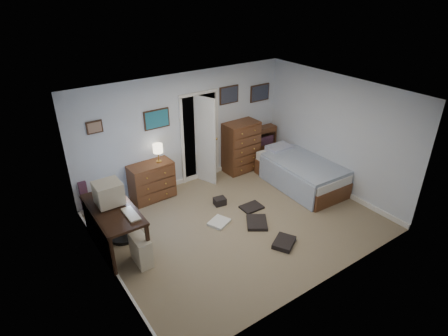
# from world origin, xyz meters

# --- Properties ---
(floor) EXTENTS (5.00, 4.00, 0.02)m
(floor) POSITION_xyz_m (0.00, 0.00, -0.01)
(floor) COLOR gray
(floor) RESTS_ON ground
(computer_desk) EXTENTS (0.68, 1.46, 0.84)m
(computer_desk) POSITION_xyz_m (-2.30, 0.58, 0.65)
(computer_desk) COLOR black
(computer_desk) RESTS_ON floor
(crt_monitor) EXTENTS (0.44, 0.41, 0.40)m
(crt_monitor) POSITION_xyz_m (-2.18, 0.73, 1.05)
(crt_monitor) COLOR beige
(crt_monitor) RESTS_ON computer_desk
(keyboard) EXTENTS (0.17, 0.45, 0.03)m
(keyboard) POSITION_xyz_m (-2.02, 0.23, 0.85)
(keyboard) COLOR beige
(keyboard) RESTS_ON computer_desk
(pc_tower) EXTENTS (0.24, 0.47, 0.50)m
(pc_tower) POSITION_xyz_m (-2.00, 0.03, 0.25)
(pc_tower) COLOR beige
(pc_tower) RESTS_ON floor
(office_chair) EXTENTS (0.56, 0.56, 1.08)m
(office_chair) POSITION_xyz_m (-2.06, 0.84, 0.42)
(office_chair) COLOR black
(office_chair) RESTS_ON floor
(media_stack) EXTENTS (0.15, 0.15, 0.73)m
(media_stack) POSITION_xyz_m (-2.32, 1.99, 0.36)
(media_stack) COLOR maroon
(media_stack) RESTS_ON floor
(low_dresser) EXTENTS (0.92, 0.49, 0.80)m
(low_dresser) POSITION_xyz_m (-0.97, 1.77, 0.40)
(low_dresser) COLOR brown
(low_dresser) RESTS_ON floor
(table_lamp) EXTENTS (0.21, 0.21, 0.39)m
(table_lamp) POSITION_xyz_m (-0.77, 1.78, 1.09)
(table_lamp) COLOR gold
(table_lamp) RESTS_ON low_dresser
(doorway) EXTENTS (0.96, 1.12, 2.05)m
(doorway) POSITION_xyz_m (0.35, 2.27, 1.00)
(doorway) COLOR black
(doorway) RESTS_ON floor
(tall_dresser) EXTENTS (0.84, 0.51, 1.22)m
(tall_dresser) POSITION_xyz_m (1.35, 1.75, 0.61)
(tall_dresser) COLOR brown
(tall_dresser) RESTS_ON floor
(headboard_bookcase) EXTENTS (1.01, 0.31, 0.90)m
(headboard_bookcase) POSITION_xyz_m (1.95, 1.86, 0.48)
(headboard_bookcase) COLOR brown
(headboard_bookcase) RESTS_ON floor
(bed) EXTENTS (1.18, 2.10, 0.67)m
(bed) POSITION_xyz_m (1.98, 0.39, 0.32)
(bed) COLOR brown
(bed) RESTS_ON floor
(wall_posters) EXTENTS (4.38, 0.04, 0.60)m
(wall_posters) POSITION_xyz_m (0.57, 1.98, 1.75)
(wall_posters) COLOR #331E11
(wall_posters) RESTS_ON floor
(floor_clutter) EXTENTS (1.30, 2.09, 0.15)m
(floor_clutter) POSITION_xyz_m (0.16, -0.15, 0.04)
(floor_clutter) COLOR black
(floor_clutter) RESTS_ON floor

